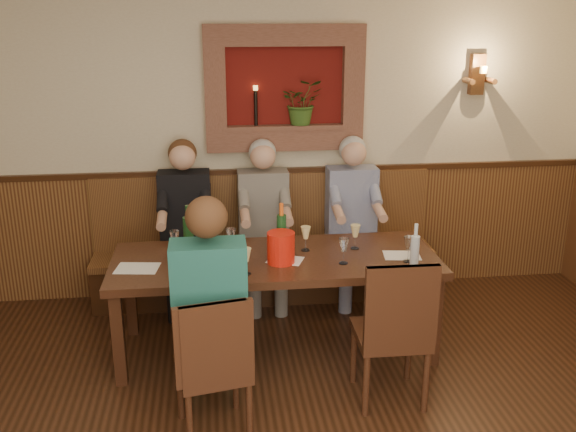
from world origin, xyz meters
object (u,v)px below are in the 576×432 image
bench (265,262)px  wine_bottle_green_a (282,234)px  chair_near_left (214,392)px  person_bench_right (353,234)px  person_bench_left (186,240)px  dining_table (275,267)px  chair_near_right (390,358)px  wine_bottle_green_b (189,237)px  person_chair_front (211,326)px  person_bench_mid (264,238)px  spittoon_bucket (281,248)px  water_bottle (415,252)px

bench → wine_bottle_green_a: bearing=-86.7°
chair_near_left → person_bench_right: size_ratio=0.65×
wine_bottle_green_a → person_bench_left: bearing=133.1°
dining_table → chair_near_right: size_ratio=2.33×
bench → person_bench_left: 0.75m
dining_table → person_bench_left: person_bench_left is taller
person_bench_left → person_bench_right: size_ratio=1.00×
wine_bottle_green_b → person_chair_front: bearing=-80.2°
person_bench_mid → chair_near_left: bearing=-104.5°
person_chair_front → spittoon_bucket: (0.51, 0.67, 0.24)m
person_bench_left → spittoon_bucket: 1.21m
bench → chair_near_right: (0.68, -1.70, -0.03)m
person_bench_left → person_bench_right: 1.45m
wine_bottle_green_a → person_bench_right: bearing=47.5°
chair_near_left → wine_bottle_green_a: bearing=51.9°
dining_table → chair_near_right: bearing=-48.2°
person_bench_right → wine_bottle_green_a: size_ratio=3.67×
person_bench_left → chair_near_right: bearing=-49.5°
person_bench_right → wine_bottle_green_b: (-1.40, -0.78, 0.31)m
dining_table → water_bottle: (0.94, -0.37, 0.21)m
wine_bottle_green_a → water_bottle: bearing=-25.4°
person_bench_right → wine_bottle_green_a: 1.11m
person_chair_front → chair_near_right: bearing=0.7°
dining_table → person_bench_right: 1.14m
chair_near_left → water_bottle: water_bottle is taller
wine_bottle_green_b → chair_near_right: bearing=-32.0°
bench → water_bottle: size_ratio=8.70×
dining_table → spittoon_bucket: size_ratio=10.54×
chair_near_right → water_bottle: (0.26, 0.39, 0.59)m
bench → spittoon_bucket: 1.18m
wine_bottle_green_b → water_bottle: bearing=-15.2°
dining_table → person_bench_mid: bearing=90.7°
chair_near_left → person_chair_front: size_ratio=0.64×
wine_bottle_green_a → person_bench_mid: bearing=94.6°
bench → person_chair_front: size_ratio=2.02×
dining_table → person_bench_mid: person_bench_mid is taller
water_bottle → wine_bottle_green_b: bearing=164.8°
spittoon_bucket → dining_table: bearing=105.6°
person_bench_left → person_bench_mid: person_bench_left is taller
chair_near_right → bench: bearing=112.7°
person_bench_left → water_bottle: 2.04m
dining_table → bench: size_ratio=0.80×
chair_near_right → person_bench_left: (-1.36, 1.60, 0.31)m
spittoon_bucket → wine_bottle_green_a: size_ratio=0.57×
bench → person_bench_mid: person_bench_mid is taller
chair_near_right → wine_bottle_green_a: wine_bottle_green_a is taller
bench → chair_near_right: 1.83m
chair_near_left → wine_bottle_green_b: size_ratio=2.34×
wine_bottle_green_a → wine_bottle_green_b: 0.68m
bench → person_bench_right: size_ratio=2.06×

